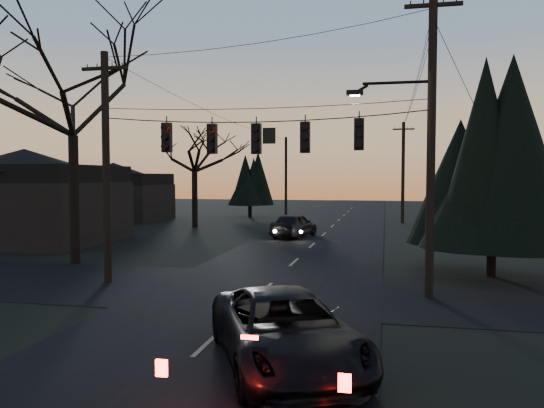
% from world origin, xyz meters
% --- Properties ---
extents(main_road, '(8.00, 120.00, 0.02)m').
position_xyz_m(main_road, '(0.00, 20.00, 0.01)').
color(main_road, black).
rests_on(main_road, ground).
extents(cross_road, '(60.00, 7.00, 0.02)m').
position_xyz_m(cross_road, '(0.00, 10.00, 0.01)').
color(cross_road, black).
rests_on(cross_road, ground).
extents(utility_pole_right, '(5.00, 0.30, 10.00)m').
position_xyz_m(utility_pole_right, '(5.50, 10.00, 0.00)').
color(utility_pole_right, black).
rests_on(utility_pole_right, ground).
extents(utility_pole_left, '(1.80, 0.30, 8.50)m').
position_xyz_m(utility_pole_left, '(-6.00, 10.00, 0.00)').
color(utility_pole_left, black).
rests_on(utility_pole_left, ground).
extents(utility_pole_far_r, '(1.80, 0.30, 8.50)m').
position_xyz_m(utility_pole_far_r, '(5.50, 38.00, 0.00)').
color(utility_pole_far_r, black).
rests_on(utility_pole_far_r, ground).
extents(utility_pole_far_l, '(0.30, 0.30, 8.00)m').
position_xyz_m(utility_pole_far_l, '(-6.00, 46.00, 0.00)').
color(utility_pole_far_l, black).
rests_on(utility_pole_far_l, ground).
extents(span_signal_assembly, '(11.50, 0.44, 1.51)m').
position_xyz_m(span_signal_assembly, '(-0.24, 10.00, 5.31)').
color(span_signal_assembly, black).
rests_on(span_signal_assembly, ground).
extents(bare_tree_left, '(10.23, 10.23, 11.58)m').
position_xyz_m(bare_tree_left, '(-9.65, 13.62, 8.09)').
color(bare_tree_left, black).
rests_on(bare_tree_left, ground).
extents(evergreen_right, '(4.76, 4.76, 7.56)m').
position_xyz_m(evergreen_right, '(8.21, 14.35, 4.38)').
color(evergreen_right, black).
rests_on(evergreen_right, ground).
extents(bare_tree_dist, '(6.11, 6.11, 8.63)m').
position_xyz_m(bare_tree_dist, '(-10.38, 30.98, 6.02)').
color(bare_tree_dist, black).
rests_on(bare_tree_dist, ground).
extents(evergreen_dist, '(3.31, 3.31, 5.76)m').
position_xyz_m(evergreen_dist, '(-8.74, 41.72, 3.47)').
color(evergreen_dist, black).
rests_on(evergreen_dist, ground).
extents(house_left_near, '(10.00, 8.00, 5.60)m').
position_xyz_m(house_left_near, '(-17.00, 20.00, 2.80)').
color(house_left_near, black).
rests_on(house_left_near, ground).
extents(house_left_far, '(9.00, 7.00, 5.20)m').
position_xyz_m(house_left_far, '(-20.00, 36.00, 2.60)').
color(house_left_far, black).
rests_on(house_left_far, ground).
extents(suv_near, '(4.59, 6.03, 1.52)m').
position_xyz_m(suv_near, '(2.08, 2.78, 0.76)').
color(suv_near, black).
rests_on(suv_near, ground).
extents(sedan_oncoming_a, '(2.77, 4.89, 1.57)m').
position_xyz_m(sedan_oncoming_a, '(-1.69, 25.91, 0.78)').
color(sedan_oncoming_a, black).
rests_on(sedan_oncoming_a, ground).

